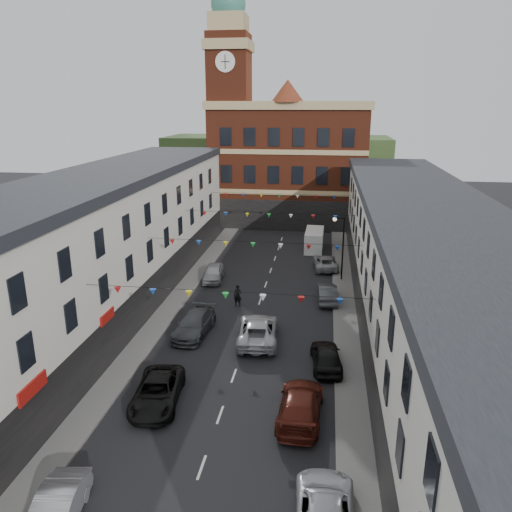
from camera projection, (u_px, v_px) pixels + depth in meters
The scene contains 21 objects.
ground at pixel (244, 345), 33.84m from camera, with size 160.00×160.00×0.00m, color black.
pavement_left at pixel (156, 326), 36.63m from camera, with size 1.80×64.00×0.15m, color #605E5B.
pavement_right at pixel (347, 338), 34.79m from camera, with size 1.80×64.00×0.15m, color #605E5B.
terrace_left at pixel (80, 259), 34.79m from camera, with size 8.40×56.00×10.70m.
terrace_right at pixel (429, 281), 31.79m from camera, with size 8.40×56.00×9.70m.
civic_building at pixel (289, 162), 67.38m from camera, with size 20.60×13.30×18.50m.
clock_tower at pixel (230, 110), 63.60m from camera, with size 5.60×5.60×30.00m.
distant_hill at pixel (277, 164), 91.61m from camera, with size 40.00×14.00×10.00m, color #334F24.
street_lamp at pixel (341, 240), 45.08m from camera, with size 1.10×0.36×6.00m.
car_left_b at pixel (55, 512), 19.11m from camera, with size 1.52×4.36×1.44m, color #919298.
car_left_c at pixel (157, 392), 27.09m from camera, with size 2.39×5.18×1.44m, color black.
car_left_d at pixel (194, 324), 35.31m from camera, with size 2.11×5.18×1.50m, color #42464A.
car_left_e at pixel (213, 273), 46.09m from camera, with size 1.73×4.31×1.47m, color #979A9F.
car_right_b at pixel (325, 511), 19.20m from camera, with size 2.32×5.03×1.40m, color #B3B4BB.
car_right_c at pixel (300, 405), 25.81m from camera, with size 2.20×5.41×1.57m, color #4F180F.
car_right_d at pixel (326, 356), 30.83m from camera, with size 1.76×4.37×1.49m, color black.
car_right_e at pixel (327, 293), 41.18m from camera, with size 1.51×4.33×1.43m, color #46494D.
car_right_f at pixel (325, 262), 49.38m from camera, with size 2.19×4.74×1.32m, color #9B9EA0.
moving_car at pixel (258, 330), 34.29m from camera, with size 2.64×5.72×1.59m, color #B8BABF.
white_van at pixel (314, 240), 55.69m from camera, with size 1.94×5.03×2.23m, color white.
pedestrian at pixel (238, 295), 40.10m from camera, with size 0.68×0.44×1.85m, color black.
Camera 1 is at (5.03, -30.17, 15.71)m, focal length 35.00 mm.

